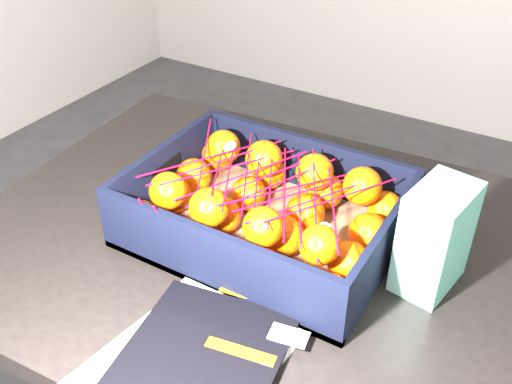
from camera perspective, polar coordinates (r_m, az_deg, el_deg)
The scene contains 7 objects.
ground at distance 1.81m, azimuth 0.05°, elevation -15.88°, with size 3.50×3.50×0.00m, color #323234.
table at distance 1.07m, azimuth 4.49°, elevation -9.73°, with size 1.25×0.87×0.75m.
magazine_stack at distance 0.82m, azimuth -6.86°, elevation -16.75°, with size 0.27×0.36×0.02m.
produce_crate at distance 1.01m, azimuth 0.87°, elevation -2.66°, with size 0.44×0.33×0.12m.
clementine_heap at distance 1.00m, azimuth 0.90°, elevation -1.31°, with size 0.42×0.31×0.12m.
mesh_net at distance 0.96m, azimuth 0.39°, elevation 0.95°, with size 0.37×0.29×0.09m.
retail_carton at distance 0.93m, azimuth 17.15°, elevation -4.31°, with size 0.08×0.12×0.18m, color silver.
Camera 1 is at (0.59, -0.99, 1.40)m, focal length 40.79 mm.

